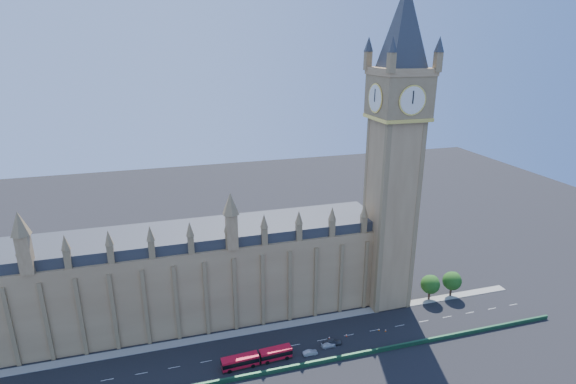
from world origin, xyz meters
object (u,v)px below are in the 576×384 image
object	(u,v)px
red_bus	(257,358)
car_silver	(310,353)
car_grey	(333,342)
car_white	(329,345)

from	to	relation	value
red_bus	car_silver	distance (m)	14.26
car_grey	car_white	xyz separation A→B (m)	(-1.48, -0.72, -0.22)
car_white	car_silver	bearing A→B (deg)	105.05
car_grey	car_silver	distance (m)	7.65
red_bus	car_silver	xyz separation A→B (m)	(14.21, -0.61, -1.00)
car_grey	car_white	distance (m)	1.66
car_silver	car_grey	bearing A→B (deg)	-72.20
red_bus	car_grey	xyz separation A→B (m)	(21.48, 1.78, -0.84)
red_bus	car_white	bearing A→B (deg)	-0.22
car_white	red_bus	bearing A→B (deg)	92.01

